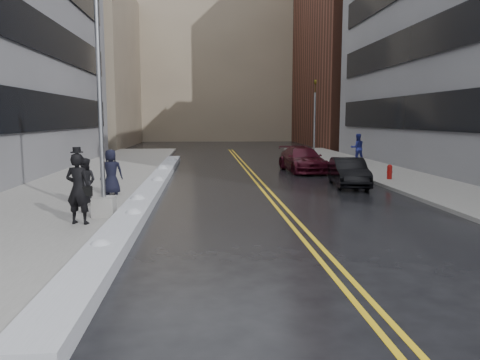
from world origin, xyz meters
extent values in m
plane|color=black|center=(0.00, 0.00, 0.00)|extent=(160.00, 160.00, 0.00)
cube|color=gray|center=(-5.75, 10.00, 0.07)|extent=(5.50, 50.00, 0.15)
cube|color=gray|center=(10.00, 10.00, 0.07)|extent=(4.00, 50.00, 0.15)
cube|color=gold|center=(2.35, 10.00, 0.00)|extent=(0.12, 50.00, 0.01)
cube|color=gold|center=(2.65, 10.00, 0.00)|extent=(0.12, 50.00, 0.01)
cube|color=silver|center=(-2.45, 8.00, 0.17)|extent=(0.90, 30.00, 0.34)
cube|color=gray|center=(-15.50, 44.00, 9.00)|extent=(14.00, 22.00, 18.00)
cube|color=#562D21|center=(19.00, 42.00, 14.00)|extent=(14.00, 20.00, 28.00)
cube|color=gray|center=(2.00, 60.00, 11.00)|extent=(36.00, 16.00, 22.00)
cube|color=gray|center=(-3.30, 2.00, 0.45)|extent=(0.65, 0.65, 0.60)
cylinder|color=gray|center=(-3.30, 2.00, 4.25)|extent=(0.14, 0.14, 7.00)
cylinder|color=maroon|center=(9.00, 10.00, 0.45)|extent=(0.24, 0.24, 0.60)
sphere|color=maroon|center=(9.00, 10.00, 0.75)|extent=(0.26, 0.26, 0.26)
cylinder|color=maroon|center=(9.00, 10.00, 0.50)|extent=(0.25, 0.10, 0.10)
cylinder|color=gray|center=(8.50, 24.00, 2.65)|extent=(0.14, 0.14, 5.00)
imported|color=#594C0C|center=(8.50, 24.00, 5.65)|extent=(0.16, 0.20, 1.00)
imported|color=black|center=(-3.77, 0.95, 1.17)|extent=(0.84, 0.66, 2.03)
imported|color=black|center=(-4.34, 4.00, 0.97)|extent=(0.90, 0.76, 1.64)
imported|color=black|center=(-3.87, 6.21, 1.05)|extent=(0.97, 0.72, 1.80)
imported|color=navy|center=(10.41, 19.19, 1.13)|extent=(0.96, 0.75, 1.96)
imported|color=black|center=(6.49, 8.65, 0.66)|extent=(1.87, 4.15, 1.32)
imported|color=#390914|center=(5.62, 14.82, 0.73)|extent=(2.40, 5.15, 1.46)
camera|label=1|loc=(-0.22, -12.45, 3.13)|focal=35.00mm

